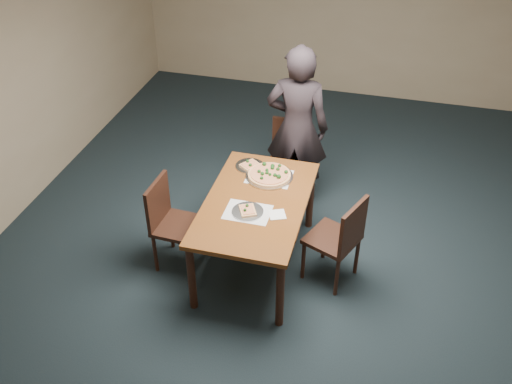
% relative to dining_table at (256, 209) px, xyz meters
% --- Properties ---
extents(ground, '(8.00, 8.00, 0.00)m').
position_rel_dining_table_xyz_m(ground, '(0.33, -0.05, -0.66)').
color(ground, black).
rests_on(ground, ground).
extents(room_shell, '(8.00, 8.00, 8.00)m').
position_rel_dining_table_xyz_m(room_shell, '(0.33, -0.05, 1.08)').
color(room_shell, tan).
rests_on(room_shell, ground).
extents(dining_table, '(0.90, 1.50, 0.75)m').
position_rel_dining_table_xyz_m(dining_table, '(0.00, 0.00, 0.00)').
color(dining_table, '#5C2F12').
rests_on(dining_table, ground).
extents(chair_far, '(0.42, 0.42, 0.91)m').
position_rel_dining_table_xyz_m(chair_far, '(0.05, 1.18, -0.14)').
color(chair_far, black).
rests_on(chair_far, ground).
extents(chair_left, '(0.44, 0.44, 0.91)m').
position_rel_dining_table_xyz_m(chair_left, '(-0.78, -0.17, -0.14)').
color(chair_left, black).
rests_on(chair_left, ground).
extents(chair_right, '(0.55, 0.55, 0.91)m').
position_rel_dining_table_xyz_m(chair_right, '(0.78, -0.02, -0.14)').
color(chair_right, black).
rests_on(chair_right, ground).
extents(diner, '(0.67, 0.45, 1.79)m').
position_rel_dining_table_xyz_m(diner, '(0.14, 1.14, 0.24)').
color(diner, black).
rests_on(diner, ground).
extents(placemat_main, '(0.42, 0.32, 0.00)m').
position_rel_dining_table_xyz_m(placemat_main, '(0.02, 0.40, 0.09)').
color(placemat_main, white).
rests_on(placemat_main, dining_table).
extents(placemat_near, '(0.40, 0.30, 0.00)m').
position_rel_dining_table_xyz_m(placemat_near, '(-0.03, -0.18, 0.09)').
color(placemat_near, white).
rests_on(placemat_near, dining_table).
extents(pizza_pan, '(0.45, 0.45, 0.08)m').
position_rel_dining_table_xyz_m(pizza_pan, '(0.03, 0.41, 0.12)').
color(pizza_pan, silver).
rests_on(pizza_pan, dining_table).
extents(slice_plate_near, '(0.28, 0.28, 0.05)m').
position_rel_dining_table_xyz_m(slice_plate_near, '(-0.03, -0.18, 0.11)').
color(slice_plate_near, silver).
rests_on(slice_plate_near, dining_table).
extents(slice_plate_far, '(0.28, 0.28, 0.06)m').
position_rel_dining_table_xyz_m(slice_plate_far, '(-0.20, 0.53, 0.10)').
color(slice_plate_far, silver).
rests_on(slice_plate_far, dining_table).
extents(napkin, '(0.18, 0.18, 0.01)m').
position_rel_dining_table_xyz_m(napkin, '(0.23, -0.15, 0.09)').
color(napkin, white).
rests_on(napkin, dining_table).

